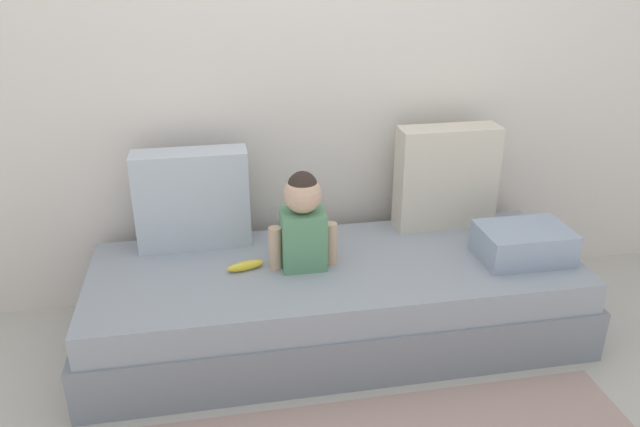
# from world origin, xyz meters

# --- Properties ---
(ground_plane) EXTENTS (12.00, 12.00, 0.00)m
(ground_plane) POSITION_xyz_m (0.00, 0.00, 0.00)
(ground_plane) COLOR #B2ADA3
(back_wall) EXTENTS (5.45, 0.10, 2.27)m
(back_wall) POSITION_xyz_m (0.00, 0.54, 1.13)
(back_wall) COLOR silver
(back_wall) RESTS_ON ground
(couch) EXTENTS (2.25, 0.82, 0.39)m
(couch) POSITION_xyz_m (0.00, 0.00, 0.19)
(couch) COLOR gray
(couch) RESTS_ON ground
(throw_pillow_left) EXTENTS (0.52, 0.16, 0.46)m
(throw_pillow_left) POSITION_xyz_m (-0.62, 0.31, 0.62)
(throw_pillow_left) COLOR #B2BCC6
(throw_pillow_left) RESTS_ON couch
(throw_pillow_right) EXTENTS (0.49, 0.16, 0.51)m
(throw_pillow_right) POSITION_xyz_m (0.62, 0.31, 0.64)
(throw_pillow_right) COLOR beige
(throw_pillow_right) RESTS_ON couch
(toddler) EXTENTS (0.30, 0.16, 0.44)m
(toddler) POSITION_xyz_m (-0.15, 0.01, 0.61)
(toddler) COLOR #568E66
(toddler) RESTS_ON couch
(banana) EXTENTS (0.18, 0.09, 0.04)m
(banana) POSITION_xyz_m (-0.41, 0.01, 0.41)
(banana) COLOR yellow
(banana) RESTS_ON couch
(folded_blanket) EXTENTS (0.40, 0.28, 0.15)m
(folded_blanket) POSITION_xyz_m (0.84, -0.10, 0.46)
(folded_blanket) COLOR #8E9EB2
(folded_blanket) RESTS_ON couch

